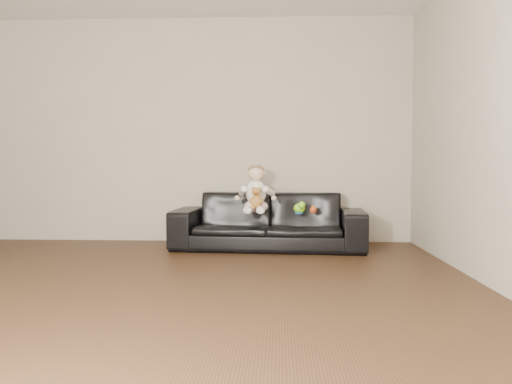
{
  "coord_description": "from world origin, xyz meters",
  "views": [
    {
      "loc": [
        0.97,
        -3.07,
        0.88
      ],
      "look_at": [
        0.73,
        2.15,
        0.61
      ],
      "focal_mm": 35.0,
      "sensor_mm": 36.0,
      "label": 1
    }
  ],
  "objects_px": {
    "baby": "(256,192)",
    "toy_blue_disc": "(299,213)",
    "toy_green": "(299,208)",
    "toy_rattle": "(313,210)",
    "sofa": "(269,221)",
    "teddy_bear": "(256,198)"
  },
  "relations": [
    {
      "from": "teddy_bear",
      "to": "toy_blue_disc",
      "type": "relative_size",
      "value": 2.43
    },
    {
      "from": "baby",
      "to": "toy_rattle",
      "type": "xyz_separation_m",
      "value": [
        0.6,
        -0.03,
        -0.19
      ]
    },
    {
      "from": "sofa",
      "to": "toy_rattle",
      "type": "bearing_deg",
      "value": -12.93
    },
    {
      "from": "toy_green",
      "to": "toy_rattle",
      "type": "relative_size",
      "value": 2.06
    },
    {
      "from": "baby",
      "to": "toy_blue_disc",
      "type": "bearing_deg",
      "value": 2.51
    },
    {
      "from": "sofa",
      "to": "teddy_bear",
      "type": "bearing_deg",
      "value": -110.68
    },
    {
      "from": "toy_rattle",
      "to": "baby",
      "type": "bearing_deg",
      "value": 177.32
    },
    {
      "from": "toy_green",
      "to": "sofa",
      "type": "bearing_deg",
      "value": 159.3
    },
    {
      "from": "toy_rattle",
      "to": "toy_blue_disc",
      "type": "relative_size",
      "value": 0.83
    },
    {
      "from": "sofa",
      "to": "toy_green",
      "type": "distance_m",
      "value": 0.38
    },
    {
      "from": "sofa",
      "to": "toy_rattle",
      "type": "height_order",
      "value": "sofa"
    },
    {
      "from": "baby",
      "to": "toy_blue_disc",
      "type": "height_order",
      "value": "baby"
    },
    {
      "from": "toy_green",
      "to": "toy_rattle",
      "type": "distance_m",
      "value": 0.14
    },
    {
      "from": "baby",
      "to": "toy_green",
      "type": "xyz_separation_m",
      "value": [
        0.45,
        -0.01,
        -0.17
      ]
    },
    {
      "from": "toy_green",
      "to": "toy_rattle",
      "type": "height_order",
      "value": "toy_green"
    },
    {
      "from": "baby",
      "to": "toy_blue_disc",
      "type": "xyz_separation_m",
      "value": [
        0.45,
        -0.04,
        -0.22
      ]
    },
    {
      "from": "teddy_bear",
      "to": "toy_green",
      "type": "height_order",
      "value": "teddy_bear"
    },
    {
      "from": "toy_green",
      "to": "toy_rattle",
      "type": "bearing_deg",
      "value": -6.93
    },
    {
      "from": "sofa",
      "to": "teddy_bear",
      "type": "xyz_separation_m",
      "value": [
        -0.12,
        -0.27,
        0.26
      ]
    },
    {
      "from": "toy_rattle",
      "to": "toy_green",
      "type": "bearing_deg",
      "value": 173.07
    },
    {
      "from": "toy_green",
      "to": "toy_rattle",
      "type": "xyz_separation_m",
      "value": [
        0.14,
        -0.02,
        -0.02
      ]
    },
    {
      "from": "sofa",
      "to": "baby",
      "type": "distance_m",
      "value": 0.36
    }
  ]
}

